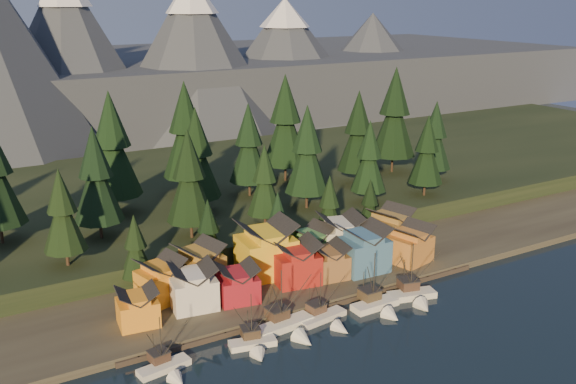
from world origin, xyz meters
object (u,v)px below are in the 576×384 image
boat_1 (254,337)px  house_front_1 (193,285)px  boat_2 (288,320)px  house_front_0 (138,306)px  boat_3 (326,313)px  house_back_0 (161,279)px  boat_5 (415,289)px  house_back_1 (199,265)px  boat_0 (166,362)px  boat_4 (379,298)px

boat_1 → house_front_1: size_ratio=1.16×
boat_2 → house_front_0: boat_2 is taller
boat_3 → house_front_0: size_ratio=1.45×
house_front_0 → house_back_0: (6.96, 7.20, 0.94)m
boat_2 → boat_5: (28.42, -1.94, 0.24)m
boat_2 → house_back_1: boat_2 is taller
boat_1 → house_back_1: bearing=101.6°
house_front_0 → boat_5: bearing=-10.1°
boat_0 → house_front_1: size_ratio=1.12×
house_back_0 → house_back_1: bearing=-1.6°
boat_4 → house_back_1: size_ratio=1.25×
boat_0 → house_front_0: boat_0 is taller
boat_1 → boat_5: size_ratio=0.85×
house_back_1 → house_front_0: bearing=-162.4°
house_front_1 → house_back_0: (-4.36, 5.86, 0.07)m
boat_2 → house_back_0: 26.97m
boat_3 → house_back_0: 33.01m
boat_3 → boat_5: size_ratio=0.88×
boat_3 → house_back_0: bearing=131.0°
boat_4 → house_back_1: (-27.45, 24.35, 3.96)m
house_back_0 → boat_4: bearing=-45.2°
boat_2 → house_front_1: 19.76m
boat_3 → house_front_1: (-20.27, 15.70, 4.15)m
boat_3 → house_front_1: house_front_1 is taller
boat_0 → house_back_1: 29.53m
house_front_0 → house_back_1: bearing=36.3°
boat_0 → house_back_1: bearing=48.6°
boat_1 → boat_3: boat_1 is taller
boat_0 → boat_4: (43.46, 0.06, 0.52)m
house_back_0 → boat_0: bearing=-121.1°
boat_3 → boat_0: bearing=174.0°
boat_4 → house_front_0: size_ratio=1.64×
boat_1 → boat_2: 8.49m
boat_4 → boat_5: bearing=-2.7°
boat_0 → boat_2: (23.94, 1.75, 0.32)m
boat_0 → boat_4: boat_4 is taller
boat_1 → boat_3: 16.18m
boat_5 → house_front_0: bearing=177.4°
boat_1 → house_back_0: house_back_0 is taller
house_front_0 → boat_3: bearing=-17.9°
house_back_0 → boat_3: bearing=-54.5°
boat_3 → boat_4: (11.60, -0.96, 0.61)m
boat_5 → boat_2: bearing=-169.8°
house_front_0 → boat_1: bearing=-39.1°
boat_2 → house_front_0: size_ratio=1.68×
house_front_1 → boat_0: bearing=-116.8°
boat_3 → house_back_1: house_back_1 is taller
boat_4 → house_back_0: (-36.23, 22.52, 3.61)m
house_back_1 → boat_4: bearing=-53.8°
boat_5 → house_back_0: bearing=167.3°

